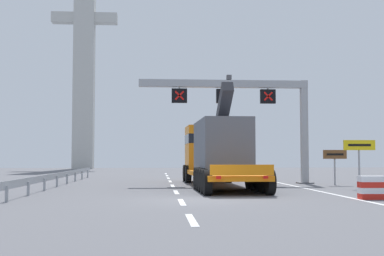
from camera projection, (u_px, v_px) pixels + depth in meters
name	position (u px, v px, depth m)	size (l,w,h in m)	color
ground	(196.00, 200.00, 19.01)	(112.00, 112.00, 0.00)	#5B5B60
lane_markings	(171.00, 183.00, 30.76)	(0.20, 38.28, 0.01)	silver
edge_line_right	(280.00, 183.00, 31.40)	(0.20, 63.00, 0.01)	silver
overhead_lane_gantry	(247.00, 101.00, 30.84)	(10.64, 0.90, 6.65)	#9EA0A5
heavy_haul_truck_orange	(215.00, 151.00, 28.77)	(3.23, 14.10, 5.30)	orange
exit_sign_yellow	(359.00, 151.00, 26.14)	(1.69, 0.15, 2.51)	#9EA0A5
tourist_info_sign_brown	(335.00, 159.00, 28.91)	(1.38, 0.15, 2.04)	#9EA0A5
crash_barrier_striped	(372.00, 188.00, 19.37)	(1.01, 0.53, 0.90)	red
guardrail_left	(61.00, 176.00, 28.78)	(0.13, 24.54, 0.76)	#999EA3
bridge_pylon_distant	(84.00, 44.00, 69.77)	(9.00, 2.00, 33.76)	#B7B7B2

